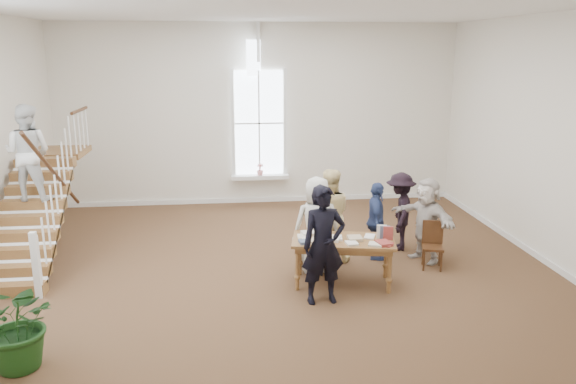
{
  "coord_description": "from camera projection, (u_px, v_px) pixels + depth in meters",
  "views": [
    {
      "loc": [
        -0.83,
        -9.6,
        3.85
      ],
      "look_at": [
        0.28,
        0.4,
        1.29
      ],
      "focal_mm": 35.0,
      "sensor_mm": 36.0,
      "label": 1
    }
  ],
  "objects": [
    {
      "name": "ground",
      "position": [
        275.0,
        266.0,
        10.28
      ],
      "size": [
        10.0,
        10.0,
        0.0
      ],
      "primitive_type": "plane",
      "color": "#4E321E",
      "rests_on": "ground"
    },
    {
      "name": "room_shell",
      "position": [
        260.0,
        188.0,
        14.42
      ],
      "size": [
        10.49,
        10.0,
        10.0
      ],
      "color": "silver",
      "rests_on": "ground"
    },
    {
      "name": "staircase",
      "position": [
        32.0,
        176.0,
        10.14
      ],
      "size": [
        1.1,
        4.1,
        2.92
      ],
      "color": "brown",
      "rests_on": "ground"
    },
    {
      "name": "library_table",
      "position": [
        343.0,
        244.0,
        9.32
      ],
      "size": [
        1.82,
        1.15,
        0.85
      ],
      "rotation": [
        0.0,
        0.0,
        -0.19
      ],
      "color": "brown",
      "rests_on": "ground"
    },
    {
      "name": "police_officer",
      "position": [
        324.0,
        245.0,
        8.6
      ],
      "size": [
        0.73,
        0.53,
        1.87
      ],
      "primitive_type": "imported",
      "rotation": [
        0.0,
        0.0,
        0.13
      ],
      "color": "black",
      "rests_on": "ground"
    },
    {
      "name": "elderly_woman",
      "position": [
        317.0,
        225.0,
        9.83
      ],
      "size": [
        0.87,
        0.6,
        1.72
      ],
      "primitive_type": "imported",
      "rotation": [
        0.0,
        0.0,
        3.2
      ],
      "color": "beige",
      "rests_on": "ground"
    },
    {
      "name": "person_yellow",
      "position": [
        329.0,
        215.0,
        10.34
      ],
      "size": [
        0.88,
        0.71,
        1.75
      ],
      "primitive_type": "imported",
      "rotation": [
        0.0,
        0.0,
        3.09
      ],
      "color": "#F4DC98",
      "rests_on": "ground"
    },
    {
      "name": "woman_cluster_a",
      "position": [
        376.0,
        221.0,
        10.48
      ],
      "size": [
        0.53,
        0.92,
        1.47
      ],
      "primitive_type": "imported",
      "rotation": [
        0.0,
        0.0,
        1.37
      ],
      "color": "#34467D",
      "rests_on": "ground"
    },
    {
      "name": "woman_cluster_b",
      "position": [
        400.0,
        211.0,
        10.97
      ],
      "size": [
        0.83,
        1.12,
        1.54
      ],
      "primitive_type": "imported",
      "rotation": [
        0.0,
        0.0,
        4.42
      ],
      "color": "black",
      "rests_on": "ground"
    },
    {
      "name": "woman_cluster_c",
      "position": [
        426.0,
        220.0,
        10.37
      ],
      "size": [
        1.12,
        1.52,
        1.59
      ],
      "primitive_type": "imported",
      "rotation": [
        0.0,
        0.0,
        5.21
      ],
      "color": "beige",
      "rests_on": "ground"
    },
    {
      "name": "floor_plant",
      "position": [
        20.0,
        324.0,
        6.85
      ],
      "size": [
        1.25,
        1.14,
        1.18
      ],
      "primitive_type": "imported",
      "rotation": [
        0.0,
        0.0,
        -0.24
      ],
      "color": "#163A12",
      "rests_on": "ground"
    },
    {
      "name": "side_chair",
      "position": [
        433.0,
        243.0,
        10.12
      ],
      "size": [
        0.46,
        0.46,
        0.86
      ],
      "rotation": [
        0.0,
        0.0,
        -0.28
      ],
      "color": "#3B2110",
      "rests_on": "ground"
    }
  ]
}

